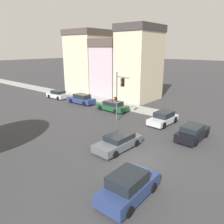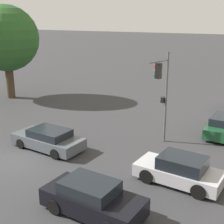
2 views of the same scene
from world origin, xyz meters
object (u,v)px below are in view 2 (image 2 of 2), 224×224
at_px(street_tree, 6,39).
at_px(crossing_car_2, 180,170).
at_px(crossing_car_0, 48,139).
at_px(crossing_car_1, 92,199).
at_px(traffic_signal, 162,86).

xyz_separation_m(street_tree, crossing_car_2, (20.00, -7.69, -5.08)).
height_order(street_tree, crossing_car_2, street_tree).
relative_size(crossing_car_0, crossing_car_2, 1.10).
xyz_separation_m(street_tree, crossing_car_1, (17.78, -11.83, -5.07)).
bearing_deg(crossing_car_0, traffic_signal, -139.99).
xyz_separation_m(crossing_car_0, crossing_car_1, (5.98, -4.09, 0.07)).
height_order(crossing_car_0, crossing_car_2, crossing_car_2).
xyz_separation_m(crossing_car_0, crossing_car_2, (8.19, 0.05, 0.06)).
distance_m(traffic_signal, crossing_car_2, 5.87).
relative_size(street_tree, crossing_car_1, 2.10).
bearing_deg(street_tree, crossing_car_0, -33.25).
distance_m(crossing_car_1, crossing_car_2, 4.69).
bearing_deg(crossing_car_1, crossing_car_0, 146.94).
height_order(street_tree, traffic_signal, street_tree).
relative_size(street_tree, crossing_car_2, 2.14).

